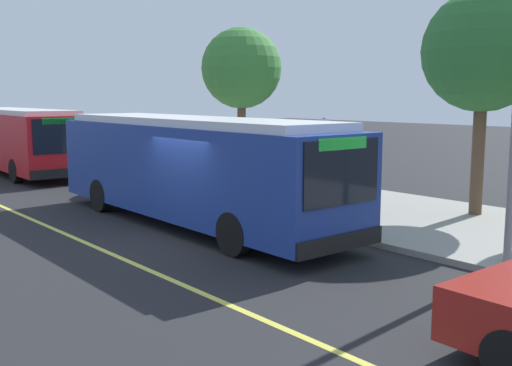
% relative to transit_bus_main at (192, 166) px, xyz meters
% --- Properties ---
extents(ground_plane, '(120.00, 120.00, 0.00)m').
position_rel_transit_bus_main_xyz_m(ground_plane, '(1.39, -1.01, -1.62)').
color(ground_plane, '#232326').
extents(sidewalk_curb, '(44.00, 6.40, 0.15)m').
position_rel_transit_bus_main_xyz_m(sidewalk_curb, '(1.39, 4.99, -1.54)').
color(sidewalk_curb, gray).
rests_on(sidewalk_curb, ground_plane).
extents(lane_stripe_center, '(36.00, 0.14, 0.01)m').
position_rel_transit_bus_main_xyz_m(lane_stripe_center, '(1.39, -3.21, -1.61)').
color(lane_stripe_center, '#E0D64C').
rests_on(lane_stripe_center, ground_plane).
extents(transit_bus_main, '(11.16, 2.71, 2.95)m').
position_rel_transit_bus_main_xyz_m(transit_bus_main, '(0.00, 0.00, 0.00)').
color(transit_bus_main, navy).
rests_on(transit_bus_main, ground_plane).
extents(transit_bus_second, '(11.21, 2.91, 2.95)m').
position_rel_transit_bus_main_xyz_m(transit_bus_second, '(-14.67, 0.21, 0.00)').
color(transit_bus_second, red).
rests_on(transit_bus_second, ground_plane).
extents(bus_shelter, '(2.90, 1.60, 2.48)m').
position_rel_transit_bus_main_xyz_m(bus_shelter, '(-0.61, 4.58, 0.30)').
color(bus_shelter, '#333338').
rests_on(bus_shelter, sidewalk_curb).
extents(waiting_bench, '(1.60, 0.48, 0.95)m').
position_rel_transit_bus_main_xyz_m(waiting_bench, '(-0.15, 4.62, -0.98)').
color(waiting_bench, brown).
rests_on(waiting_bench, sidewalk_curb).
extents(route_sign_post, '(0.44, 0.08, 2.80)m').
position_rel_transit_bus_main_xyz_m(route_sign_post, '(2.62, 2.43, 0.34)').
color(route_sign_post, '#333338').
rests_on(route_sign_post, sidewalk_curb).
extents(pedestrian_commuter, '(0.24, 0.40, 1.69)m').
position_rel_transit_bus_main_xyz_m(pedestrian_commuter, '(0.82, 3.25, -0.50)').
color(pedestrian_commuter, '#282D47').
rests_on(pedestrian_commuter, sidewalk_curb).
extents(street_tree_near_shelter, '(3.41, 3.41, 6.33)m').
position_rel_transit_bus_main_xyz_m(street_tree_near_shelter, '(4.68, 6.63, 3.13)').
color(street_tree_near_shelter, brown).
rests_on(street_tree_near_shelter, sidewalk_curb).
extents(street_tree_downstreet, '(3.34, 3.34, 6.20)m').
position_rel_transit_bus_main_xyz_m(street_tree_downstreet, '(-6.13, 6.66, 3.03)').
color(street_tree_downstreet, brown).
rests_on(street_tree_downstreet, sidewalk_curb).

